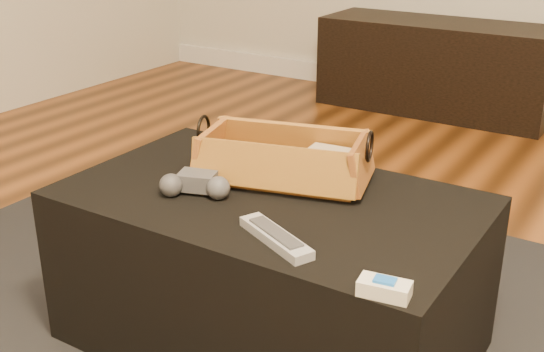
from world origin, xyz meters
The scene contains 10 objects.
baseboard centered at (0.00, 2.73, 0.06)m, with size 5.00×0.04×0.12m, color white.
media_cabinet centered at (-0.51, 2.51, 0.24)m, with size 1.24×0.45×0.49m, color black.
area_rug centered at (-0.12, 0.15, 0.01)m, with size 2.60×2.00×0.01m, color black.
ottoman centered at (-0.12, 0.20, 0.22)m, with size 1.00×0.60×0.42m, color black.
tv_remote centered at (-0.15, 0.27, 0.46)m, with size 0.23×0.05×0.02m, color black.
cloth_bundle centered at (-0.04, 0.36, 0.48)m, with size 0.12×0.08×0.07m, color tan.
wicker_basket centered at (-0.14, 0.29, 0.48)m, with size 0.47×0.33×0.15m.
game_controller centered at (-0.26, 0.10, 0.46)m, with size 0.18×0.13×0.06m.
silver_remote centered at (0.03, 0.00, 0.44)m, with size 0.22×0.14×0.02m.
cream_gadget centered at (0.30, -0.07, 0.45)m, with size 0.10×0.06×0.03m.
Camera 1 is at (0.69, -1.07, 1.09)m, focal length 45.00 mm.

